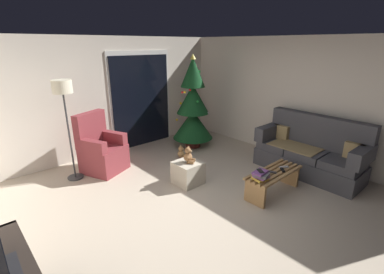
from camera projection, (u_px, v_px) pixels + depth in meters
name	position (u px, v px, depth m)	size (l,w,h in m)	color
ground_plane	(203.00, 207.00, 4.17)	(7.00, 7.00, 0.00)	#B2A38E
wall_back	(105.00, 97.00, 5.92)	(5.72, 0.12, 2.50)	beige
wall_right	(305.00, 100.00, 5.59)	(0.12, 6.00, 2.50)	beige
patio_door_frame	(141.00, 99.00, 6.46)	(1.60, 0.02, 2.20)	silver
patio_door_glass	(142.00, 102.00, 6.47)	(1.50, 0.02, 2.10)	black
couch	(310.00, 153.00, 5.17)	(0.81, 1.95, 1.08)	#3D3D42
coffee_table	(273.00, 179.00, 4.47)	(1.10, 0.40, 0.39)	#9E7547
remote_black	(283.00, 170.00, 4.46)	(0.04, 0.16, 0.02)	black
remote_silver	(284.00, 167.00, 4.56)	(0.04, 0.16, 0.02)	#ADADB2
remote_graphite	(272.00, 172.00, 4.39)	(0.04, 0.16, 0.02)	#333338
book_stack	(261.00, 175.00, 4.15)	(0.26, 0.25, 0.13)	#B79333
cell_phone	(260.00, 171.00, 4.14)	(0.07, 0.14, 0.01)	black
christmas_tree	(193.00, 108.00, 6.33)	(0.94, 0.94, 2.14)	#4C1E19
armchair	(101.00, 151.00, 5.26)	(0.89, 0.90, 1.13)	maroon
floor_lamp	(63.00, 97.00, 4.59)	(0.32, 0.32, 1.78)	#2D2D30
ottoman	(188.00, 173.00, 4.82)	(0.44, 0.44, 0.40)	#B2A893
teddy_bear_chestnut	(188.00, 156.00, 4.72)	(0.21, 0.22, 0.29)	brown
teddy_bear_honey_by_tree	(181.00, 153.00, 5.91)	(0.22, 0.21, 0.29)	tan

